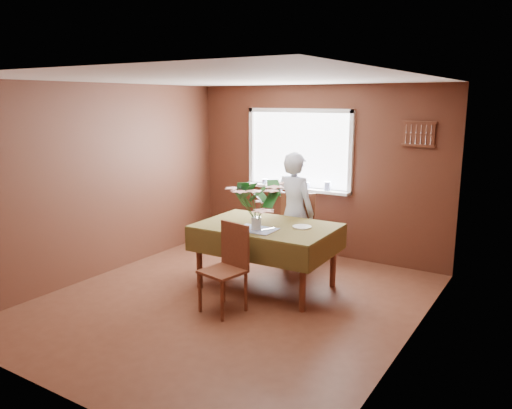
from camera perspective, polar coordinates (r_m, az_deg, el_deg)
The scene contains 15 objects.
floor at distance 5.88m, azimuth -2.90°, elevation -11.02°, with size 4.50×4.50×0.00m, color #562C1D.
ceiling at distance 5.42m, azimuth -3.19°, elevation 14.12°, with size 4.50×4.50×0.00m, color white.
wall_back at distance 7.44m, azimuth 6.99°, elevation 3.80°, with size 4.00×4.00×0.00m, color brown.
wall_front at distance 3.95m, azimuth -22.24°, elevation -4.29°, with size 4.00×4.00×0.00m, color brown.
wall_left at distance 6.85m, azimuth -16.88°, elevation 2.67°, with size 4.50×4.50×0.00m, color brown.
wall_right at distance 4.68m, azimuth 17.42°, elevation -1.48°, with size 4.50×4.50×0.00m, color brown.
window_assembly at distance 7.51m, azimuth 4.81°, elevation 4.78°, with size 1.72×0.20×1.22m.
spoon_rack at distance 6.86m, azimuth 18.11°, elevation 7.66°, with size 0.44×0.05×0.33m.
dining_table at distance 6.09m, azimuth 1.21°, elevation -3.23°, with size 1.67×1.16×0.80m.
chair_far at distance 6.88m, azimuth 4.88°, elevation -2.55°, with size 0.60×0.60×1.07m.
chair_near at distance 5.50m, azimuth -3.21°, elevation -6.78°, with size 0.49×0.49×0.97m.
seated_woman at distance 6.71m, azimuth 4.39°, elevation -0.86°, with size 0.59×0.39×1.62m, color white.
flower_bouquet at distance 5.77m, azimuth 0.02°, elevation 0.36°, with size 0.60×0.60×0.52m.
side_plate at distance 5.97m, azimuth 5.28°, elevation -2.56°, with size 0.23×0.23×0.01m, color white.
table_knife at distance 5.84m, azimuth 1.32°, elevation -2.81°, with size 0.02×0.21×0.00m, color silver.
Camera 1 is at (3.12, -4.42, 2.29)m, focal length 35.00 mm.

